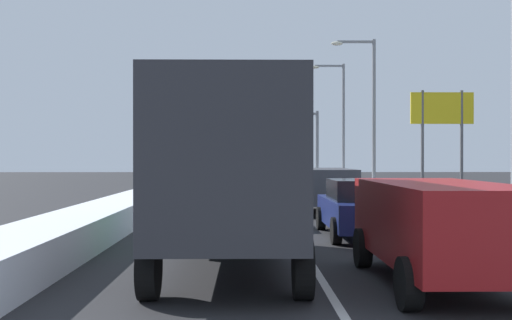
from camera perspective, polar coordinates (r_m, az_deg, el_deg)
ground_plane at (r=24.63m, az=2.15°, el=-4.64°), size 133.18×133.18×0.00m
lane_stripe_between_right_lane_and_center_lane at (r=29.73m, az=1.64°, el=-3.80°), size 0.14×56.34×0.01m
snow_bank_right_shoulder at (r=30.41m, az=11.69°, el=-3.27°), size 1.77×56.34×0.48m
snow_bank_left_shoulder at (r=29.96m, az=-8.55°, el=-3.07°), size 1.67×56.34×0.74m
suv_red_right_lane_nearest at (r=10.71m, az=16.38°, el=-5.51°), size 2.16×4.90×1.67m
sedan_navy_right_lane_second at (r=16.85m, az=9.55°, el=-4.28°), size 2.00×4.50×1.51m
suv_charcoal_right_lane_third at (r=23.72m, az=6.14°, el=-2.37°), size 2.16×4.90×1.67m
sedan_silver_right_lane_fourth at (r=29.96m, az=4.57°, el=-2.31°), size 2.00×4.50×1.51m
sedan_black_right_lane_fifth at (r=36.30m, az=4.10°, el=-1.87°), size 2.00×4.50×1.51m
box_truck_center_lane_nearest at (r=11.61m, az=-2.33°, el=-0.68°), size 2.53×7.20×3.36m
sedan_white_center_lane_second at (r=19.77m, az=-2.78°, el=-3.61°), size 2.00×4.50×1.51m
suv_maroon_center_lane_third at (r=25.74m, az=-1.64°, el=-2.16°), size 2.16×4.90×1.67m
sedan_gray_center_lane_fourth at (r=32.65m, az=-1.86°, el=-2.10°), size 2.00×4.50×1.51m
sedan_tan_center_lane_fifth at (r=39.64m, az=-1.36°, el=-1.70°), size 2.00×4.50×1.51m
traffic_light_gantry at (r=55.35m, az=1.73°, el=2.94°), size 10.60×0.47×6.20m
street_lamp_right_near at (r=18.44m, az=21.44°, el=9.73°), size 2.66×0.36×8.64m
street_lamp_right_mid at (r=38.16m, az=10.15°, el=5.19°), size 2.66×0.36×9.13m
street_lamp_right_far at (r=48.19m, az=7.54°, el=4.19°), size 2.66×0.36×9.20m
roadside_sign_right at (r=33.30m, az=16.51°, el=3.53°), size 3.20×0.16×5.50m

